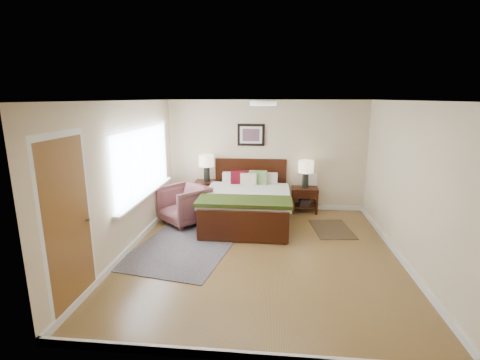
{
  "coord_description": "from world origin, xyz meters",
  "views": [
    {
      "loc": [
        0.18,
        -5.41,
        2.54
      ],
      "look_at": [
        -0.44,
        0.84,
        1.05
      ],
      "focal_mm": 26.0,
      "sensor_mm": 36.0,
      "label": 1
    }
  ],
  "objects": [
    {
      "name": "right_wall",
      "position": [
        2.25,
        0.0,
        1.25
      ],
      "size": [
        0.04,
        5.0,
        2.5
      ],
      "primitive_type": "cube",
      "color": "beige",
      "rests_on": "ground"
    },
    {
      "name": "bed",
      "position": [
        -0.35,
        1.44,
        0.53
      ],
      "size": [
        1.77,
        2.14,
        1.15
      ],
      "color": "black",
      "rests_on": "ground"
    },
    {
      "name": "rug_persian",
      "position": [
        -1.35,
        0.08,
        0.01
      ],
      "size": [
        1.93,
        2.46,
        0.01
      ],
      "primitive_type": "cube",
      "rotation": [
        0.0,
        0.0,
        -0.18
      ],
      "color": "#0D1D44",
      "rests_on": "ground"
    },
    {
      "name": "window",
      "position": [
        -2.2,
        0.7,
        1.38
      ],
      "size": [
        0.11,
        2.72,
        1.32
      ],
      "color": "silver",
      "rests_on": "left_wall"
    },
    {
      "name": "floor",
      "position": [
        0.0,
        0.0,
        0.0
      ],
      "size": [
        5.0,
        5.0,
        0.0
      ],
      "primitive_type": "plane",
      "color": "brown",
      "rests_on": "ground"
    },
    {
      "name": "back_wall",
      "position": [
        0.0,
        2.5,
        1.25
      ],
      "size": [
        4.5,
        0.04,
        2.5
      ],
      "primitive_type": "cube",
      "color": "beige",
      "rests_on": "ground"
    },
    {
      "name": "front_wall",
      "position": [
        0.0,
        -2.5,
        1.25
      ],
      "size": [
        4.5,
        0.04,
        2.5
      ],
      "primitive_type": "cube",
      "color": "beige",
      "rests_on": "ground"
    },
    {
      "name": "ceil_fixture",
      "position": [
        0.0,
        0.0,
        2.47
      ],
      "size": [
        0.44,
        0.44,
        0.08
      ],
      "color": "white",
      "rests_on": "ceiling"
    },
    {
      "name": "wall_art",
      "position": [
        -0.35,
        2.47,
        1.72
      ],
      "size": [
        0.62,
        0.05,
        0.5
      ],
      "color": "black",
      "rests_on": "back_wall"
    },
    {
      "name": "nightstand_right",
      "position": [
        0.89,
        2.26,
        0.35
      ],
      "size": [
        0.57,
        0.43,
        0.57
      ],
      "color": "black",
      "rests_on": "ground"
    },
    {
      "name": "left_wall",
      "position": [
        -2.25,
        0.0,
        1.25
      ],
      "size": [
        0.04,
        5.0,
        2.5
      ],
      "primitive_type": "cube",
      "color": "beige",
      "rests_on": "ground"
    },
    {
      "name": "door",
      "position": [
        -2.23,
        -1.75,
        1.07
      ],
      "size": [
        0.06,
        1.0,
        2.18
      ],
      "color": "silver",
      "rests_on": "ground"
    },
    {
      "name": "nightstand_left",
      "position": [
        -1.35,
        2.25,
        0.53
      ],
      "size": [
        0.55,
        0.5,
        0.66
      ],
      "color": "black",
      "rests_on": "ground"
    },
    {
      "name": "ceiling",
      "position": [
        0.0,
        0.0,
        2.5
      ],
      "size": [
        4.5,
        5.0,
        0.02
      ],
      "primitive_type": "cube",
      "color": "white",
      "rests_on": "back_wall"
    },
    {
      "name": "lamp_left",
      "position": [
        -1.35,
        2.27,
        1.09
      ],
      "size": [
        0.34,
        0.34,
        0.61
      ],
      "color": "black",
      "rests_on": "nightstand_left"
    },
    {
      "name": "lamp_right",
      "position": [
        0.89,
        2.27,
        0.99
      ],
      "size": [
        0.34,
        0.34,
        0.61
      ],
      "color": "black",
      "rests_on": "nightstand_right"
    },
    {
      "name": "rug_navy",
      "position": [
        1.36,
        1.2,
        0.01
      ],
      "size": [
        0.83,
        1.14,
        0.01
      ],
      "primitive_type": "cube",
      "rotation": [
        0.0,
        0.0,
        0.12
      ],
      "color": "black",
      "rests_on": "ground"
    },
    {
      "name": "armchair",
      "position": [
        -1.64,
        1.29,
        0.39
      ],
      "size": [
        1.2,
        1.21,
        0.79
      ],
      "primitive_type": "imported",
      "rotation": [
        0.0,
        0.0,
        -0.73
      ],
      "color": "brown",
      "rests_on": "ground"
    }
  ]
}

